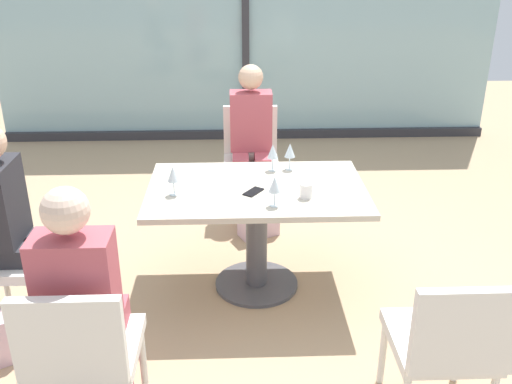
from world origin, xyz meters
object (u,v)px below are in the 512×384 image
Objects in this scene: wine_glass_3 at (275,185)px; handbag_0 at (259,219)px; chair_side_end at (0,249)px; wine_glass_0 at (273,152)px; person_side_end at (13,218)px; wine_glass_2 at (290,151)px; cell_phone_on_table at (253,192)px; dining_table_main at (257,212)px; coffee_cup at (306,191)px; person_near_window at (251,135)px; chair_front_left at (82,350)px; chair_near_window at (251,154)px; wine_glass_1 at (173,175)px; chair_front_right at (448,341)px; person_front_left at (83,297)px.

wine_glass_3 reaches higher than handbag_0.
wine_glass_0 is (1.64, 0.61, 0.37)m from chair_side_end.
person_side_end is 6.81× the size of wine_glass_3.
cell_phone_on_table is (-0.26, -0.38, -0.13)m from wine_glass_2.
chair_side_end reaches higher than dining_table_main.
wine_glass_2 is 0.48m from coffee_cup.
dining_table_main is 0.20m from cell_phone_on_table.
person_near_window reaches higher than wine_glass_0.
person_near_window is 14.00× the size of coffee_cup.
chair_front_left is 4.70× the size of wine_glass_0.
person_side_end reaches higher than wine_glass_0.
chair_near_window is 4.70× the size of wine_glass_3.
wine_glass_3 is (0.60, -0.18, 0.00)m from wine_glass_1.
coffee_cup is 0.62× the size of cell_phone_on_table.
wine_glass_0 is (-0.70, 1.54, 0.37)m from chair_front_right.
coffee_cup is at bearing 41.19° from person_front_left.
chair_near_window is 1.00× the size of chair_front_left.
person_side_end is at bearing -158.25° from wine_glass_0.
person_near_window is 2.04m from person_side_end.
coffee_cup is (0.29, -1.43, 0.28)m from chair_near_window.
wine_glass_1 and wine_glass_2 have the same top height.
chair_side_end is at bearing 130.48° from person_front_left.
chair_side_end is at bearing -175.00° from coffee_cup.
wine_glass_0 is (0.12, -0.98, 0.37)m from chair_near_window.
wine_glass_2 is at bearing 55.74° from chair_front_left.
person_front_left is 1.01m from person_side_end.
person_near_window is 1.35m from coffee_cup.
wine_glass_0 is at bearing 58.50° from chair_front_left.
cell_phone_on_table is (-0.14, -0.37, -0.13)m from wine_glass_0.
wine_glass_3 is (1.50, 0.05, 0.16)m from person_side_end.
wine_glass_2 is (0.12, 0.02, 0.00)m from wine_glass_0.
wine_glass_2 is at bearing 51.51° from dining_table_main.
chair_front_right reaches higher than handbag_0.
wine_glass_1 is at bearing 73.34° from person_front_left.
chair_side_end reaches higher than cell_phone_on_table.
handbag_0 is (1.45, 1.05, -0.56)m from person_side_end.
wine_glass_2 is 0.86m from handbag_0.
person_side_end is (-1.41, -0.33, 0.15)m from dining_table_main.
wine_glass_1 is (0.90, 0.23, 0.16)m from person_side_end.
chair_front_right reaches higher than cell_phone_on_table.
wine_glass_3 is at bearing -92.55° from wine_glass_0.
chair_front_left is (-0.82, -2.51, 0.00)m from chair_near_window.
chair_front_right is at bearing -56.80° from dining_table_main.
chair_front_right is 1.66m from person_front_left.
wine_glass_0 reaches higher than chair_front_left.
person_front_left is at bearing -106.66° from wine_glass_1.
wine_glass_1 is at bearing 174.94° from coffee_cup.
dining_table_main is 0.40m from coffee_cup.
person_side_end is 14.00× the size of coffee_cup.
wine_glass_1 is at bearing -151.92° from wine_glass_2.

